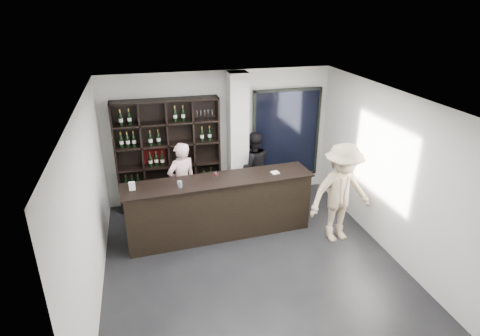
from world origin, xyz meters
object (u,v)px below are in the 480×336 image
object	(u,v)px
customer	(341,193)
taster_pink	(182,182)
taster_black	(253,166)
tasting_counter	(220,207)
wine_shelf	(169,155)

from	to	relation	value
customer	taster_pink	bearing A→B (deg)	146.94
taster_pink	taster_black	size ratio (longest dim) A/B	1.05
tasting_counter	taster_black	xyz separation A→B (m)	(1.03, 1.30, 0.21)
taster_pink	customer	xyz separation A→B (m)	(2.77, -1.45, 0.12)
wine_shelf	tasting_counter	distance (m)	1.78
wine_shelf	taster_black	size ratio (longest dim) A/B	1.49
tasting_counter	taster_black	distance (m)	1.67
taster_pink	customer	bearing A→B (deg)	129.41
tasting_counter	taster_pink	world-z (taller)	taster_pink
wine_shelf	customer	bearing A→B (deg)	-36.27
wine_shelf	taster_pink	size ratio (longest dim) A/B	1.42
wine_shelf	taster_pink	distance (m)	0.82
taster_black	customer	distance (m)	2.30
customer	wine_shelf	bearing A→B (deg)	138.32
taster_pink	customer	size ratio (longest dim) A/B	0.88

